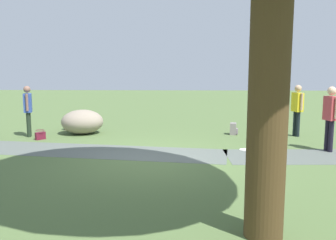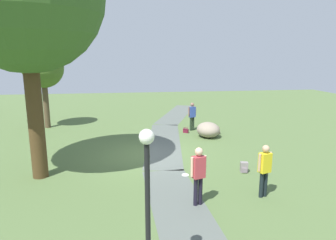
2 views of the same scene
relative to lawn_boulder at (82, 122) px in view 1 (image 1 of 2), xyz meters
name	(u,v)px [view 1 (image 1 of 2)]	position (x,y,z in m)	size (l,w,h in m)	color
ground_plane	(149,161)	(-2.59, 3.58, -0.42)	(48.00, 48.00, 0.00)	#4F6738
footpath_segment_mid	(83,151)	(-0.63, 2.52, -0.41)	(8.15, 2.75, 0.01)	#555C56
lawn_boulder	(82,122)	(0.00, 0.00, 0.00)	(1.61, 1.45, 0.83)	gray
woman_with_handbag	(28,107)	(1.65, 0.54, 0.56)	(0.33, 0.50, 1.68)	#212F20
man_near_boulder	(330,114)	(-7.47, 2.39, 0.64)	(0.34, 0.50, 1.80)	black
passerby_on_path	(297,107)	(-7.24, 0.21, 0.58)	(0.34, 0.50, 1.71)	black
handbag_on_grass	(40,135)	(1.10, 1.03, -0.28)	(0.38, 0.38, 0.31)	maroon
backpack_by_boulder	(69,125)	(0.68, -0.73, -0.22)	(0.30, 0.28, 0.40)	brown
spare_backpack_on_lawn	(233,129)	(-5.19, 0.01, -0.22)	(0.30, 0.31, 0.40)	gray
frisbee_on_grass	(244,150)	(-5.17, 2.31, -0.41)	(0.27, 0.27, 0.02)	white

